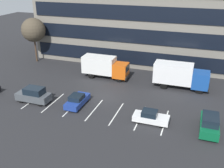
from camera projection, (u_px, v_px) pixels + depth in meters
The scene contains 9 objects.
ground_plane at pixel (105, 97), 34.49m from camera, with size 120.00×120.00×0.00m, color #262628.
lot_markings at pixel (94, 110), 31.21m from camera, with size 16.94×5.40×0.01m.
box_truck_orange at pixel (105, 66), 39.86m from camera, with size 7.15×2.37×3.31m.
box_truck_blue at pixel (180, 75), 36.25m from camera, with size 7.61×2.52×3.53m.
suv_charcoal at pixel (34, 95), 32.77m from camera, with size 4.32×1.83×1.95m.
suv_forest at pixel (210, 124), 26.64m from camera, with size 1.83×4.31×1.95m.
sedan_white at pixel (151, 117), 28.38m from camera, with size 3.88×1.62×1.39m.
sedan_navy at pixel (77, 100), 31.97m from camera, with size 1.71×4.07×1.46m.
bare_tree at pixel (33, 30), 45.67m from camera, with size 4.17×4.17×7.81m.
Camera 1 is at (11.01, -28.94, 15.30)m, focal length 41.92 mm.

